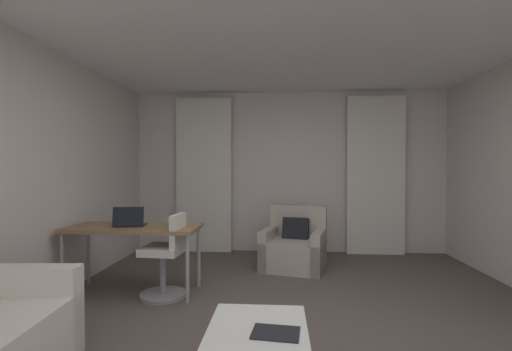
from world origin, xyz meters
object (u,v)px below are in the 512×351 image
(desk, at_px, (134,232))
(desk_chair, at_px, (166,260))
(laptop, at_px, (130,222))
(armchair, at_px, (294,248))
(magazine_open, at_px, (276,333))

(desk, distance_m, desk_chair, 0.49)
(laptop, bearing_deg, armchair, 31.42)
(magazine_open, bearing_deg, armchair, 85.20)
(armchair, relative_size, desk_chair, 1.10)
(armchair, height_order, laptop, laptop)
(desk, bearing_deg, magazine_open, -46.65)
(desk_chair, relative_size, magazine_open, 2.93)
(armchair, distance_m, magazine_open, 2.76)
(armchair, xyz_separation_m, desk_chair, (-1.40, -1.20, 0.12))
(armchair, bearing_deg, desk_chair, -139.25)
(armchair, xyz_separation_m, desk, (-1.79, -1.10, 0.40))
(desk, bearing_deg, armchair, 31.62)
(desk_chair, height_order, laptop, laptop)
(desk_chair, bearing_deg, magazine_open, -53.04)
(armchair, height_order, desk_chair, desk_chair)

